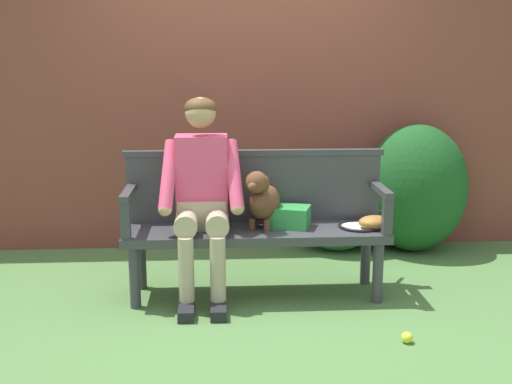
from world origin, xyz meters
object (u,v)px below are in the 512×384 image
at_px(garden_bench, 256,238).
at_px(tennis_ball, 407,337).
at_px(person_seated, 202,190).
at_px(sports_bag, 288,216).
at_px(baseball_glove, 375,222).
at_px(dog_on_bench, 263,199).
at_px(tennis_racket, 361,225).

bearing_deg(garden_bench, tennis_ball, -43.92).
relative_size(person_seated, sports_bag, 4.79).
bearing_deg(baseball_glove, garden_bench, 167.85).
xyz_separation_m(dog_on_bench, sports_bag, (0.18, 0.04, -0.13)).
height_order(baseball_glove, tennis_ball, baseball_glove).
xyz_separation_m(person_seated, dog_on_bench, (0.40, 0.01, -0.07)).
distance_m(garden_bench, tennis_racket, 0.72).
height_order(garden_bench, tennis_racket, tennis_racket).
relative_size(baseball_glove, tennis_ball, 3.33).
bearing_deg(baseball_glove, tennis_racket, 128.55).
bearing_deg(tennis_racket, dog_on_bench, -178.52).
xyz_separation_m(dog_on_bench, tennis_racket, (0.67, 0.02, -0.19)).
height_order(dog_on_bench, tennis_ball, dog_on_bench).
xyz_separation_m(garden_bench, tennis_racket, (0.71, 0.02, 0.07)).
distance_m(garden_bench, dog_on_bench, 0.27).
xyz_separation_m(tennis_racket, sports_bag, (-0.49, 0.02, 0.06)).
distance_m(tennis_racket, baseball_glove, 0.11).
distance_m(baseball_glove, tennis_ball, 0.88).
relative_size(garden_bench, dog_on_bench, 4.31).
height_order(tennis_racket, tennis_ball, tennis_racket).
bearing_deg(tennis_ball, garden_bench, 136.08).
distance_m(person_seated, tennis_ball, 1.58).
bearing_deg(baseball_glove, person_seated, 169.55).
relative_size(dog_on_bench, tennis_ball, 6.15).
distance_m(dog_on_bench, tennis_racket, 0.70).
relative_size(garden_bench, person_seated, 1.30).
xyz_separation_m(baseball_glove, sports_bag, (-0.57, 0.09, 0.02)).
relative_size(tennis_racket, tennis_ball, 8.44).
bearing_deg(tennis_racket, person_seated, -178.64).
distance_m(person_seated, baseball_glove, 1.17).
bearing_deg(sports_bag, tennis_racket, -2.43).
xyz_separation_m(garden_bench, tennis_ball, (0.82, -0.79, -0.37)).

